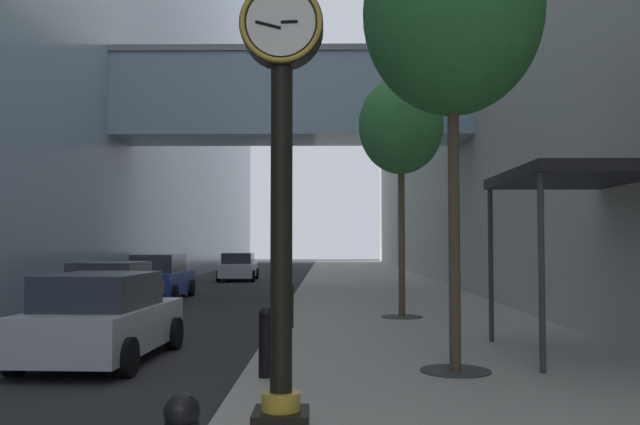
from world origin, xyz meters
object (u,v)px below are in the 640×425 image
Objects in this scene: bollard_fourth at (280,318)px; street_tree_mid_near at (401,127)px; street_clock at (281,181)px; car_silver_near at (103,319)px; bollard_third at (266,340)px; car_red_mid at (112,292)px; street_tree_near at (452,14)px; car_white_trailing at (238,267)px; car_blue_far at (160,278)px; bollard_fifth at (289,304)px.

street_tree_mid_near is (2.91, 5.09, 4.60)m from bollard_fourth.
car_silver_near is at bearing 124.11° from street_clock.
bollard_third and bollard_fourth have the same top height.
street_tree_near is at bearing -43.82° from car_red_mid.
bollard_fourth is at bearing -119.76° from street_tree_mid_near.
street_tree_near is at bearing -75.24° from car_white_trailing.
car_silver_near is (-3.14, -0.86, 0.09)m from bollard_fourth.
car_blue_far is at bearing 93.79° from car_red_mid.
bollard_fifth is at bearing -59.64° from car_blue_far.
bollard_fourth is 24.71m from car_white_trailing.
bollard_fifth is at bearing -79.13° from car_white_trailing.
car_white_trailing is at bearing 87.54° from car_red_mid.
car_white_trailing reaches higher than bollard_third.
car_red_mid is 0.99× the size of car_white_trailing.
street_tree_near is at bearing 9.25° from bollard_third.
street_clock is 0.73× the size of street_tree_mid_near.
bollard_fifth is at bearing 119.19° from street_tree_near.
street_clock is at bearing -64.49° from car_red_mid.
car_silver_near is 1.01× the size of car_red_mid.
bollard_fourth is at bearing -80.37° from car_white_trailing.
car_blue_far is (-2.28, 12.94, 0.05)m from car_silver_near.
car_silver_near is at bearing 165.99° from street_tree_near.
car_white_trailing is at bearing 84.04° from car_blue_far.
street_clock is at bearing -81.44° from car_white_trailing.
bollard_fourth is 1.00× the size of bollard_fifth.
bollard_fourth is at bearing 94.27° from street_clock.
bollard_third is at bearing -90.00° from bollard_fifth.
car_white_trailing is (-7.04, 26.73, -5.02)m from street_tree_near.
street_tree_mid_near is at bearing 37.69° from bollard_fifth.
street_clock reaches higher than bollard_fourth.
bollard_third is (-0.46, 3.33, -2.07)m from street_clock.
street_tree_mid_near is 1.39× the size of car_blue_far.
bollard_fourth is at bearing -90.00° from bollard_fifth.
bollard_third is at bearing -70.06° from car_blue_far.
street_tree_mid_near is 1.60× the size of car_red_mid.
car_red_mid is at bearing 121.71° from bollard_third.
car_blue_far is at bearing -95.96° from car_white_trailing.
bollard_fourth is at bearing 140.87° from street_tree_near.
car_red_mid is at bearing 133.73° from bollard_fourth.
street_tree_mid_near is 1.59× the size of car_white_trailing.
bollard_fifth is 0.26× the size of car_red_mid.
street_tree_mid_near is (2.91, 2.25, 4.60)m from bollard_fifth.
bollard_fourth is 0.22× the size of car_blue_far.
bollard_third is 15.88m from car_blue_far.
street_tree_mid_near is at bearing -40.05° from car_blue_far.
car_white_trailing is at bearing 98.56° from street_clock.
car_silver_near reaches higher than car_white_trailing.
bollard_fifth is 5.49m from car_red_mid.
car_blue_far is at bearing 114.14° from bollard_fourth.
street_clock is 4.54× the size of bollard_third.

